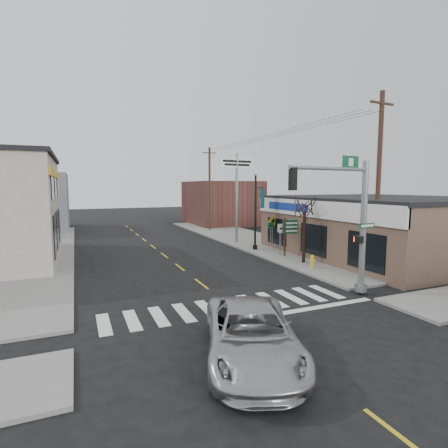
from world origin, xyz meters
name	(u,v)px	position (x,y,z in m)	size (l,w,h in m)	color
ground	(234,309)	(0.00, 0.00, 0.00)	(140.00, 140.00, 0.00)	black
sidewalk_right	(266,244)	(9.00, 13.00, 0.07)	(6.00, 38.00, 0.13)	slate
sidewalk_left	(24,262)	(-9.00, 13.00, 0.07)	(6.00, 38.00, 0.13)	slate
center_line	(180,267)	(0.00, 8.00, 0.01)	(0.12, 56.00, 0.01)	gold
crosswalk	(230,306)	(0.00, 0.40, 0.01)	(11.00, 2.20, 0.01)	silver
thrift_store	(382,228)	(14.50, 6.00, 2.00)	(12.00, 14.00, 4.00)	brown
bldg_distant_right	(221,203)	(12.00, 30.00, 2.80)	(8.00, 10.00, 5.60)	#512D25
bldg_distant_left	(24,202)	(-11.00, 32.00, 3.20)	(9.00, 10.00, 6.40)	slate
suv	(251,334)	(-1.28, -3.97, 0.76)	(2.52, 5.48, 1.52)	#ABAEAF
traffic_signal_pole	(351,213)	(5.49, -0.51, 3.79)	(4.85, 0.38, 6.15)	gray
guide_sign	(293,231)	(8.20, 7.95, 1.87)	(1.53, 0.13, 2.68)	#41291E
fire_hydrant	(312,261)	(7.12, 4.27, 0.55)	(0.24, 0.24, 0.77)	yellow
ped_crossing_sign	(273,226)	(8.16, 10.61, 1.95)	(1.03, 0.07, 2.64)	gray
lamp_post	(256,205)	(6.91, 10.99, 3.57)	(0.77, 0.61, 5.93)	black
dance_center_sign	(237,177)	(7.10, 14.86, 5.80)	(3.59, 0.22, 7.63)	gray
bare_tree	(305,202)	(7.50, 5.66, 4.01)	(2.47, 2.47, 4.94)	black
shrub_front	(373,262)	(9.81, 2.20, 0.68)	(1.45, 1.45, 1.09)	#1A3617
shrub_back	(314,244)	(11.00, 9.13, 0.56)	(1.14, 1.14, 0.85)	black
utility_pole_near	(378,182)	(9.50, 1.83, 5.20)	(1.72, 0.26, 9.89)	#4C3A25
utility_pole_far	(210,188)	(8.01, 23.85, 4.78)	(1.58, 0.24, 9.07)	#40351F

